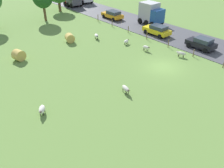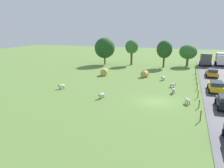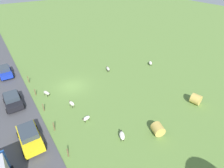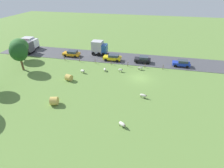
{
  "view_description": "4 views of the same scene",
  "coord_description": "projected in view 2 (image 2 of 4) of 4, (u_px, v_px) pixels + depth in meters",
  "views": [
    {
      "loc": [
        -20.61,
        -14.72,
        12.92
      ],
      "look_at": [
        -7.5,
        0.65,
        0.35
      ],
      "focal_mm": 37.17,
      "sensor_mm": 36.0,
      "label": 1
    },
    {
      "loc": [
        3.55,
        -27.43,
        9.35
      ],
      "look_at": [
        -7.21,
        3.35,
        0.95
      ],
      "focal_mm": 34.82,
      "sensor_mm": 36.0,
      "label": 2
    },
    {
      "loc": [
        8.27,
        24.0,
        16.21
      ],
      "look_at": [
        -4.86,
        3.81,
        0.74
      ],
      "focal_mm": 30.68,
      "sensor_mm": 36.0,
      "label": 3
    },
    {
      "loc": [
        -33.11,
        -1.37,
        17.62
      ],
      "look_at": [
        -4.54,
        5.07,
        0.48
      ],
      "focal_mm": 28.32,
      "sensor_mm": 36.0,
      "label": 4
    }
  ],
  "objects": [
    {
      "name": "car_3",
      "position": [
        216.0,
        86.0,
        32.86
      ],
      "size": [
        2.15,
        4.52,
        1.55
      ],
      "color": "yellow",
      "rests_on": "road_strip"
    },
    {
      "name": "sheep_4",
      "position": [
        173.0,
        90.0,
        31.99
      ],
      "size": [
        0.59,
        1.12,
        0.76
      ],
      "color": "silver",
      "rests_on": "ground_plane"
    },
    {
      "name": "sheep_3",
      "position": [
        188.0,
        100.0,
        27.48
      ],
      "size": [
        0.83,
        1.28,
        0.73
      ],
      "color": "beige",
      "rests_on": "ground_plane"
    },
    {
      "name": "tree_2",
      "position": [
        188.0,
        52.0,
        54.5
      ],
      "size": [
        4.32,
        4.32,
        5.45
      ],
      "color": "brown",
      "rests_on": "ground_plane"
    },
    {
      "name": "ground_plane",
      "position": [
        155.0,
        101.0,
        28.54
      ],
      "size": [
        160.0,
        160.0,
        0.0
      ],
      "primitive_type": "plane",
      "color": "olive"
    },
    {
      "name": "sheep_1",
      "position": [
        62.0,
        86.0,
        34.37
      ],
      "size": [
        1.05,
        1.18,
        0.73
      ],
      "color": "silver",
      "rests_on": "ground_plane"
    },
    {
      "name": "fence_post_2",
      "position": [
        198.0,
        94.0,
        29.85
      ],
      "size": [
        0.12,
        0.12,
        1.11
      ],
      "primitive_type": "cylinder",
      "color": "brown",
      "rests_on": "ground_plane"
    },
    {
      "name": "sheep_2",
      "position": [
        102.0,
        95.0,
        29.74
      ],
      "size": [
        0.74,
        1.33,
        0.73
      ],
      "color": "beige",
      "rests_on": "ground_plane"
    },
    {
      "name": "truck_0",
      "position": [
        206.0,
        59.0,
        55.28
      ],
      "size": [
        2.79,
        3.9,
        3.14
      ],
      "color": "#B21919",
      "rests_on": "road_strip"
    },
    {
      "name": "fence_post_5",
      "position": [
        196.0,
        76.0,
        40.98
      ],
      "size": [
        0.12,
        0.12,
        1.19
      ],
      "primitive_type": "cylinder",
      "color": "brown",
      "rests_on": "ground_plane"
    },
    {
      "name": "fence_post_3",
      "position": [
        197.0,
        86.0,
        33.55
      ],
      "size": [
        0.12,
        0.12,
        1.23
      ],
      "primitive_type": "cylinder",
      "color": "brown",
      "rests_on": "ground_plane"
    },
    {
      "name": "car_2",
      "position": [
        212.0,
        72.0,
        43.09
      ],
      "size": [
        2.19,
        4.47,
        1.5
      ],
      "color": "orange",
      "rests_on": "road_strip"
    },
    {
      "name": "sheep_5",
      "position": [
        173.0,
        85.0,
        35.33
      ],
      "size": [
        1.08,
        0.61,
        0.67
      ],
      "color": "white",
      "rests_on": "ground_plane"
    },
    {
      "name": "tree_3",
      "position": [
        105.0,
        48.0,
        56.64
      ],
      "size": [
        5.25,
        5.25,
        7.01
      ],
      "color": "brown",
      "rests_on": "ground_plane"
    },
    {
      "name": "fence_post_1",
      "position": [
        199.0,
        104.0,
        26.15
      ],
      "size": [
        0.12,
        0.12,
        1.01
      ],
      "primitive_type": "cylinder",
      "color": "brown",
      "rests_on": "ground_plane"
    },
    {
      "name": "hay_bale_1",
      "position": [
        145.0,
        74.0,
        42.66
      ],
      "size": [
        1.55,
        1.51,
        1.26
      ],
      "primitive_type": "cylinder",
      "rotation": [
        1.57,
        0.0,
        2.85
      ],
      "color": "tan",
      "rests_on": "ground_plane"
    },
    {
      "name": "truck_2",
      "position": [
        222.0,
        59.0,
        55.19
      ],
      "size": [
        2.83,
        4.17,
        3.19
      ],
      "color": "white",
      "rests_on": "road_strip"
    },
    {
      "name": "sheep_0",
      "position": [
        163.0,
        78.0,
        40.1
      ],
      "size": [
        0.97,
        1.28,
        0.77
      ],
      "color": "white",
      "rests_on": "ground_plane"
    },
    {
      "name": "fence_post_0",
      "position": [
        201.0,
        116.0,
        22.42
      ],
      "size": [
        0.12,
        0.12,
        1.17
      ],
      "primitive_type": "cylinder",
      "color": "brown",
      "rests_on": "ground_plane"
    },
    {
      "name": "tree_1",
      "position": [
        132.0,
        47.0,
        55.89
      ],
      "size": [
        3.34,
        3.34,
        6.47
      ],
      "color": "brown",
      "rests_on": "ground_plane"
    },
    {
      "name": "hay_bale_0",
      "position": [
        104.0,
        72.0,
        44.19
      ],
      "size": [
        1.6,
        1.46,
        1.37
      ],
      "primitive_type": "cylinder",
      "rotation": [
        1.57,
        0.0,
        0.23
      ],
      "color": "tan",
      "rests_on": "ground_plane"
    },
    {
      "name": "tree_0",
      "position": [
        164.0,
        49.0,
        52.22
      ],
      "size": [
        3.71,
        3.71,
        6.55
      ],
      "color": "brown",
      "rests_on": "ground_plane"
    },
    {
      "name": "fence_post_6",
      "position": [
        195.0,
        72.0,
        44.69
      ],
      "size": [
        0.12,
        0.12,
        1.24
      ],
      "primitive_type": "cylinder",
      "color": "brown",
      "rests_on": "ground_plane"
    },
    {
      "name": "fence_post_4",
      "position": [
        196.0,
        81.0,
        37.29
      ],
      "size": [
        0.12,
        0.12,
        1.07
      ],
      "primitive_type": "cylinder",
      "color": "brown",
      "rests_on": "ground_plane"
    }
  ]
}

